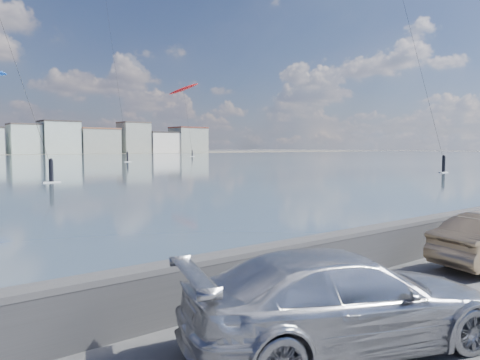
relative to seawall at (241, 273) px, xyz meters
name	(u,v)px	position (x,y,z in m)	size (l,w,h in m)	color
ground	(361,355)	(0.00, -2.70, -0.58)	(700.00, 700.00, 0.00)	#333335
seawall	(241,273)	(0.00, 0.00, 0.00)	(400.00, 0.36, 1.08)	#28282B
car_silver	(344,299)	(0.03, -2.36, 0.12)	(1.96, 4.83, 1.40)	#B6B8BD
kitesurfer_5	(183,90)	(70.76, 116.98, 19.62)	(8.36, 13.36, 22.59)	red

